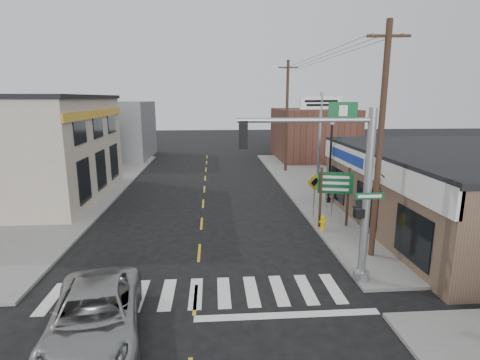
{
  "coord_description": "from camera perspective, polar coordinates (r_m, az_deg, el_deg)",
  "views": [
    {
      "loc": [
        0.68,
        -11.85,
        6.83
      ],
      "look_at": [
        2.02,
        6.39,
        2.8
      ],
      "focal_mm": 28.0,
      "sensor_mm": 36.0,
      "label": 1
    }
  ],
  "objects": [
    {
      "name": "sidewalk_left",
      "position": [
        27.51,
        -24.7,
        -2.97
      ],
      "size": [
        6.0,
        38.0,
        0.13
      ],
      "primitive_type": "cube",
      "color": "slate",
      "rests_on": "ground"
    },
    {
      "name": "bldg_distant_left",
      "position": [
        45.52,
        -19.22,
        7.16
      ],
      "size": [
        9.0,
        10.0,
        6.4
      ],
      "primitive_type": "cube",
      "color": "slate",
      "rests_on": "ground"
    },
    {
      "name": "shrub_back",
      "position": [
        22.03,
        18.2,
        -4.93
      ],
      "size": [
        0.97,
        0.97,
        0.73
      ],
      "primitive_type": "ellipsoid",
      "color": "black",
      "rests_on": "sidewalk_right"
    },
    {
      "name": "bare_tree",
      "position": [
        18.26,
        22.0,
        0.96
      ],
      "size": [
        2.13,
        2.13,
        4.27
      ],
      "rotation": [
        0.0,
        0.0,
        -0.21
      ],
      "color": "black",
      "rests_on": "sidewalk_right"
    },
    {
      "name": "sidewalk_right",
      "position": [
        27.06,
        13.85,
        -2.42
      ],
      "size": [
        6.0,
        38.0,
        0.13
      ],
      "primitive_type": "cube",
      "color": "slate",
      "rests_on": "ground"
    },
    {
      "name": "lamp_post",
      "position": [
        24.67,
        13.76,
        3.62
      ],
      "size": [
        0.69,
        0.54,
        5.3
      ],
      "rotation": [
        0.0,
        0.0,
        -0.11
      ],
      "color": "black",
      "rests_on": "sidewalk_right"
    },
    {
      "name": "shrub_front",
      "position": [
        18.67,
        28.47,
        -8.55
      ],
      "size": [
        1.32,
        1.32,
        0.99
      ],
      "primitive_type": "ellipsoid",
      "color": "#183D1B",
      "rests_on": "sidewalk_right"
    },
    {
      "name": "left_building",
      "position": [
        29.44,
        -31.94,
        3.86
      ],
      "size": [
        12.0,
        12.0,
        6.8
      ],
      "primitive_type": "cube",
      "color": "#B3A795",
      "rests_on": "ground"
    },
    {
      "name": "center_line",
      "position": [
        21.0,
        -5.88,
        -6.61
      ],
      "size": [
        0.12,
        56.0,
        0.01
      ],
      "primitive_type": "cube",
      "color": "gold",
      "rests_on": "ground"
    },
    {
      "name": "bldg_distant_right",
      "position": [
        43.54,
        10.95,
        6.89
      ],
      "size": [
        8.0,
        10.0,
        5.6
      ],
      "primitive_type": "cube",
      "color": "#502E24",
      "rests_on": "ground"
    },
    {
      "name": "traffic_signal_pole",
      "position": [
        13.79,
        15.99,
        0.24
      ],
      "size": [
        5.18,
        0.39,
        6.56
      ],
      "rotation": [
        0.0,
        0.0,
        -0.01
      ],
      "color": "#92959A",
      "rests_on": "sidewalk_right"
    },
    {
      "name": "ped_crossing_sign",
      "position": [
        21.48,
        11.31,
        -1.05
      ],
      "size": [
        1.01,
        0.07,
        2.59
      ],
      "rotation": [
        0.0,
        0.0,
        0.25
      ],
      "color": "gray",
      "rests_on": "sidewalk_right"
    },
    {
      "name": "suv",
      "position": [
        12.07,
        -21.27,
        -18.73
      ],
      "size": [
        3.32,
        5.72,
        1.5
      ],
      "primitive_type": "imported",
      "rotation": [
        0.0,
        0.0,
        0.16
      ],
      "color": "#959899",
      "rests_on": "ground"
    },
    {
      "name": "dance_center_sign",
      "position": [
        27.84,
        12.16,
        9.3
      ],
      "size": [
        3.34,
        0.21,
        7.1
      ],
      "rotation": [
        0.0,
        0.0,
        0.27
      ],
      "color": "gray",
      "rests_on": "sidewalk_right"
    },
    {
      "name": "guide_sign",
      "position": [
        20.13,
        14.26,
        -1.4
      ],
      "size": [
        1.81,
        0.14,
        3.16
      ],
      "rotation": [
        0.0,
        0.0,
        -0.24
      ],
      "color": "#402A1D",
      "rests_on": "sidewalk_right"
    },
    {
      "name": "utility_pole_near",
      "position": [
        16.35,
        20.57,
        5.5
      ],
      "size": [
        1.68,
        0.25,
        9.65
      ],
      "rotation": [
        0.0,
        0.0,
        -0.1
      ],
      "color": "#4C3522",
      "rests_on": "sidewalk_right"
    },
    {
      "name": "ground",
      "position": [
        13.69,
        -6.81,
        -17.59
      ],
      "size": [
        140.0,
        140.0,
        0.0
      ],
      "primitive_type": "plane",
      "color": "black",
      "rests_on": "ground"
    },
    {
      "name": "fire_hydrant",
      "position": [
        19.9,
        12.49,
        -6.25
      ],
      "size": [
        0.25,
        0.25,
        0.78
      ],
      "rotation": [
        0.0,
        0.0,
        0.16
      ],
      "color": "#E4B708",
      "rests_on": "sidewalk_right"
    },
    {
      "name": "thrift_store",
      "position": [
        23.08,
        32.72,
        -1.66
      ],
      "size": [
        12.0,
        14.0,
        4.0
      ],
      "primitive_type": "cube",
      "color": "brown",
      "rests_on": "ground"
    },
    {
      "name": "utility_pole_far",
      "position": [
        34.95,
        7.15,
        9.74
      ],
      "size": [
        1.74,
        0.26,
        9.99
      ],
      "rotation": [
        0.0,
        0.0,
        -0.08
      ],
      "color": "#442E21",
      "rests_on": "sidewalk_right"
    },
    {
      "name": "crosswalk",
      "position": [
        14.04,
        -6.74,
        -16.75
      ],
      "size": [
        11.0,
        2.2,
        0.01
      ],
      "primitive_type": "cube",
      "color": "silver",
      "rests_on": "ground"
    }
  ]
}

